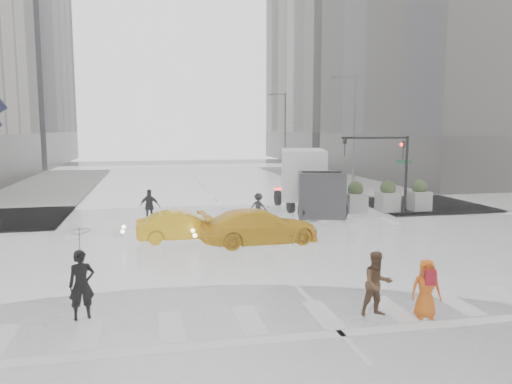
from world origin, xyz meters
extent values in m
plane|color=black|center=(0.00, 0.00, 0.00)|extent=(120.00, 120.00, 0.00)
cube|color=gray|center=(19.50, 17.50, 0.07)|extent=(35.00, 35.00, 0.15)
cube|color=#302E2B|center=(29.00, 27.00, 2.20)|extent=(26.05, 26.05, 4.40)
cube|color=#A09B8C|center=(29.00, 56.00, 18.00)|extent=(26.00, 26.00, 36.00)
cube|color=#302E2B|center=(29.00, 56.00, 2.20)|extent=(26.05, 26.05, 4.40)
cylinder|color=black|center=(10.00, 8.00, 2.25)|extent=(0.16, 0.16, 4.50)
cylinder|color=black|center=(8.00, 8.00, 4.40)|extent=(4.00, 0.12, 0.12)
imported|color=black|center=(9.75, 8.00, 3.70)|extent=(0.16, 0.20, 1.00)
imported|color=black|center=(6.20, 8.00, 3.90)|extent=(0.16, 0.20, 1.00)
sphere|color=#FF190C|center=(9.65, 8.00, 4.00)|extent=(0.20, 0.20, 0.20)
cube|color=#0C5928|center=(10.00, 8.30, 3.00)|extent=(0.90, 0.03, 0.22)
cylinder|color=#59595B|center=(11.00, 18.00, 4.50)|extent=(0.20, 0.20, 9.00)
cylinder|color=#59595B|center=(10.10, 18.00, 8.80)|extent=(1.80, 0.12, 0.12)
cube|color=#59595B|center=(9.20, 18.00, 8.70)|extent=(0.50, 0.22, 0.15)
cylinder|color=#59595B|center=(11.00, 38.00, 4.50)|extent=(0.20, 0.20, 9.00)
cylinder|color=#59595B|center=(10.10, 38.00, 8.80)|extent=(1.80, 0.12, 0.12)
cube|color=#59595B|center=(9.20, 38.00, 8.70)|extent=(0.50, 0.22, 0.15)
cube|color=gray|center=(7.00, 8.20, 0.70)|extent=(1.10, 1.10, 1.10)
sphere|color=#213115|center=(7.00, 8.20, 1.50)|extent=(0.90, 0.90, 0.90)
cube|color=gray|center=(9.00, 8.20, 0.70)|extent=(1.10, 1.10, 1.10)
sphere|color=#213115|center=(9.00, 8.20, 1.50)|extent=(0.90, 0.90, 0.90)
cube|color=gray|center=(11.00, 8.20, 0.70)|extent=(1.10, 1.10, 1.10)
sphere|color=#213115|center=(11.00, 8.20, 1.50)|extent=(0.90, 0.90, 0.90)
imported|color=black|center=(-6.23, -4.99, 0.91)|extent=(0.75, 0.58, 1.82)
imported|color=black|center=(-6.23, -4.99, 1.99)|extent=(1.17, 1.18, 0.88)
imported|color=#492F1A|center=(1.34, -6.40, 0.87)|extent=(0.86, 0.68, 1.74)
imported|color=#CD550E|center=(2.53, -6.80, 0.78)|extent=(0.87, 0.67, 1.57)
cube|color=maroon|center=(2.53, -6.98, 1.15)|extent=(0.31, 0.22, 0.40)
imported|color=black|center=(-4.48, 8.14, 0.89)|extent=(1.16, 0.86, 1.78)
imported|color=black|center=(1.22, 7.66, 0.74)|extent=(1.10, 0.96, 1.49)
imported|color=#F9B70D|center=(-3.08, 3.63, 0.66)|extent=(4.06, 1.59, 1.32)
imported|color=#F9B70D|center=(0.12, 2.38, 0.75)|extent=(4.73, 2.55, 1.49)
cube|color=white|center=(4.69, 10.87, 2.20)|extent=(2.57, 4.93, 2.90)
cube|color=#2A2A2E|center=(4.69, 7.44, 1.34)|extent=(2.47, 1.93, 2.47)
cube|color=black|center=(4.69, 7.44, 2.09)|extent=(2.15, 0.97, 0.97)
cylinder|color=black|center=(3.57, 7.22, 0.48)|extent=(0.30, 0.97, 0.97)
cylinder|color=black|center=(5.82, 7.22, 0.48)|extent=(0.30, 0.97, 0.97)
cylinder|color=black|center=(3.57, 9.58, 0.48)|extent=(0.30, 0.97, 0.97)
cylinder|color=black|center=(5.82, 9.58, 0.48)|extent=(0.30, 0.97, 0.97)
cylinder|color=black|center=(3.57, 12.59, 0.48)|extent=(0.30, 0.97, 0.97)
cylinder|color=black|center=(5.82, 12.59, 0.48)|extent=(0.30, 0.97, 0.97)
camera|label=1|loc=(-4.41, -18.13, 4.93)|focal=35.00mm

